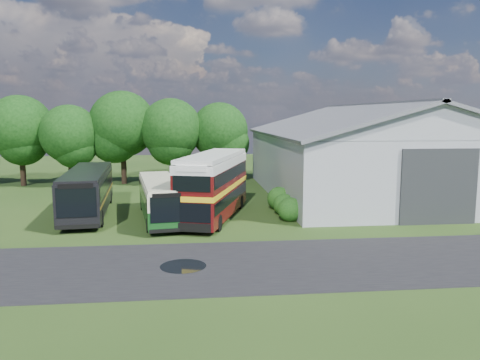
{
  "coord_description": "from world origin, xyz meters",
  "views": [
    {
      "loc": [
        -1.08,
        -24.6,
        7.16
      ],
      "look_at": [
        2.39,
        8.0,
        2.57
      ],
      "focal_mm": 35.0,
      "sensor_mm": 36.0,
      "label": 1
    }
  ],
  "objects": [
    {
      "name": "bus_maroon_double",
      "position": [
        0.5,
        7.36,
        2.25
      ],
      "size": [
        5.65,
        10.8,
        4.51
      ],
      "rotation": [
        0.0,
        0.0,
        -0.3
      ],
      "color": "black",
      "rests_on": "ground"
    },
    {
      "name": "shrub_front",
      "position": [
        5.6,
        6.0,
        0.0
      ],
      "size": [
        1.7,
        1.7,
        1.7
      ],
      "primitive_type": "sphere",
      "color": "#194714",
      "rests_on": "ground"
    },
    {
      "name": "bus_green_single",
      "position": [
        -3.22,
        7.4,
        1.46
      ],
      "size": [
        3.78,
        10.19,
        2.74
      ],
      "rotation": [
        0.0,
        0.0,
        0.15
      ],
      "color": "black",
      "rests_on": "ground"
    },
    {
      "name": "tree_right_b",
      "position": [
        2.0,
        24.6,
        5.44
      ],
      "size": [
        5.98,
        5.98,
        8.45
      ],
      "color": "black",
      "rests_on": "ground"
    },
    {
      "name": "shrub_mid",
      "position": [
        5.6,
        8.0,
        0.0
      ],
      "size": [
        1.6,
        1.6,
        1.6
      ],
      "primitive_type": "sphere",
      "color": "#194714",
      "rests_on": "ground"
    },
    {
      "name": "storage_shed",
      "position": [
        15.0,
        15.98,
        4.17
      ],
      "size": [
        18.8,
        24.8,
        8.15
      ],
      "color": "gray",
      "rests_on": "ground"
    },
    {
      "name": "shrub_back",
      "position": [
        5.6,
        10.0,
        0.0
      ],
      "size": [
        1.8,
        1.8,
        1.8
      ],
      "primitive_type": "sphere",
      "color": "#194714",
      "rests_on": "ground"
    },
    {
      "name": "bus_dark_single",
      "position": [
        -8.46,
        9.55,
        1.72
      ],
      "size": [
        3.83,
        11.93,
        3.23
      ],
      "rotation": [
        0.0,
        0.0,
        0.1
      ],
      "color": "black",
      "rests_on": "ground"
    },
    {
      "name": "tree_left_b",
      "position": [
        -13.0,
        23.5,
        5.25
      ],
      "size": [
        5.78,
        5.78,
        8.16
      ],
      "color": "black",
      "rests_on": "ground"
    },
    {
      "name": "tree_mid",
      "position": [
        -8.0,
        24.8,
        6.18
      ],
      "size": [
        6.8,
        6.8,
        9.6
      ],
      "color": "black",
      "rests_on": "ground"
    },
    {
      "name": "puddle",
      "position": [
        -1.5,
        -3.0,
        0.0
      ],
      "size": [
        2.2,
        2.2,
        0.01
      ],
      "primitive_type": "cylinder",
      "color": "black",
      "rests_on": "ground"
    },
    {
      "name": "asphalt_road",
      "position": [
        3.0,
        -3.0,
        0.0
      ],
      "size": [
        60.0,
        8.0,
        0.02
      ],
      "primitive_type": "cube",
      "color": "black",
      "rests_on": "ground"
    },
    {
      "name": "ground",
      "position": [
        0.0,
        0.0,
        0.0
      ],
      "size": [
        120.0,
        120.0,
        0.0
      ],
      "primitive_type": "plane",
      "color": "#1E3711",
      "rests_on": "ground"
    },
    {
      "name": "tree_left_a",
      "position": [
        -18.0,
        24.5,
        5.87
      ],
      "size": [
        6.46,
        6.46,
        9.12
      ],
      "color": "black",
      "rests_on": "ground"
    },
    {
      "name": "tree_right_a",
      "position": [
        -3.0,
        23.8,
        5.69
      ],
      "size": [
        6.26,
        6.26,
        8.83
      ],
      "color": "black",
      "rests_on": "ground"
    }
  ]
}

